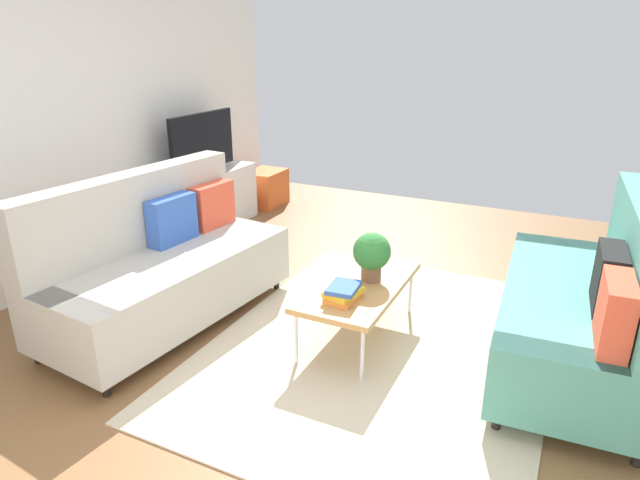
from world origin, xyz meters
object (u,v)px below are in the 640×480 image
potted_plant (372,254)px  bottle_0 (180,174)px  tv (203,144)px  table_book_0 (343,297)px  tv_console (206,201)px  vase_0 (162,176)px  coffee_table (359,287)px  couch_green (586,304)px  couch_beige (162,264)px  bottle_1 (186,169)px  storage_trunk (266,188)px

potted_plant → bottle_0: (0.91, 2.41, 0.11)m
tv → table_book_0: (-1.70, -2.38, -0.51)m
tv_console → vase_0: bearing=175.1°
coffee_table → tv: tv is taller
couch_green → bottle_0: 3.86m
tv_console → vase_0: (-0.58, 0.05, 0.41)m
couch_beige → vase_0: 1.62m
coffee_table → bottle_1: 2.63m
couch_beige → storage_trunk: 3.04m
tv → bottle_1: 0.38m
storage_trunk → bottle_1: bearing=177.6°
couch_beige → tv: (1.80, 0.96, 0.51)m
potted_plant → bottle_1: size_ratio=1.54×
bottle_1 → tv_console: bearing=7.1°
couch_beige → tv_console: couch_beige is taller
bottle_0 → couch_beige: bearing=-145.9°
storage_trunk → table_book_0: bearing=-140.7°
coffee_table → tv_console: bearing=59.2°
tv_console → storage_trunk: (1.10, -0.10, -0.10)m
table_book_0 → bottle_0: bottle_0 is taller
bottle_0 → table_book_0: bearing=-118.6°
couch_green → table_book_0: bearing=108.6°
tv → couch_green: bearing=-106.7°
couch_beige → couch_green: same height
couch_green → storage_trunk: size_ratio=3.74×
storage_trunk → bottle_1: bottle_1 is taller
coffee_table → tv_console: tv_console is taller
tv_console → couch_green: bearing=-106.6°
couch_green → tv_console: size_ratio=1.39×
tv_console → storage_trunk: bearing=-5.2°
tv → potted_plant: 2.79m
table_book_0 → couch_green: bearing=-68.3°
coffee_table → storage_trunk: (2.53, 2.30, -0.17)m
couch_beige → couch_green: size_ratio=1.02×
coffee_table → table_book_0: size_ratio=4.58×
couch_beige → bottle_1: bearing=-142.1°
coffee_table → storage_trunk: bearing=42.3°
tv_console → coffee_table: bearing=-120.8°
storage_trunk → couch_beige: bearing=-163.2°
couch_beige → couch_green: bearing=108.7°
bottle_1 → table_book_0: bearing=-120.4°
tv → potted_plant: size_ratio=2.90×
couch_green → storage_trunk: bearing=55.8°
coffee_table → tv: (1.43, 2.38, 0.56)m
couch_beige → storage_trunk: size_ratio=3.79×
tv_console → potted_plant: (-1.33, -2.45, 0.30)m
couch_beige → bottle_1: couch_beige is taller
couch_green → tv: size_ratio=1.94×
tv_console → tv: bearing=-90.0°
table_book_0 → bottle_0: size_ratio=1.41×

